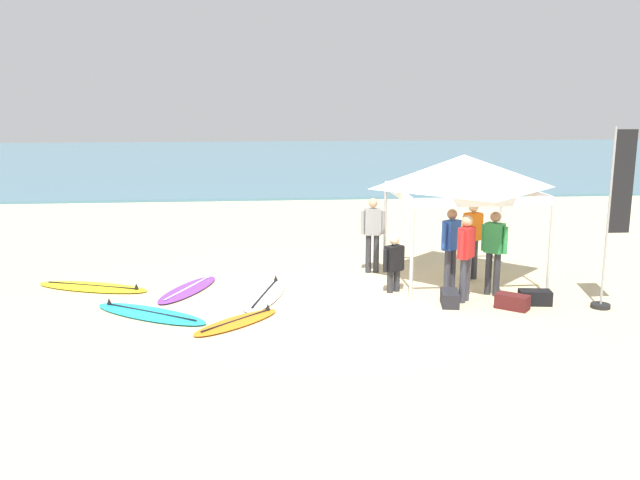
{
  "coord_description": "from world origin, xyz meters",
  "views": [
    {
      "loc": [
        -1.55,
        -12.36,
        3.88
      ],
      "look_at": [
        -0.28,
        1.33,
        1.0
      ],
      "focal_mm": 37.84,
      "sensor_mm": 36.0,
      "label": 1
    }
  ],
  "objects": [
    {
      "name": "person_black",
      "position": [
        1.18,
        0.77,
        0.66
      ],
      "size": [
        0.49,
        0.37,
        1.2
      ],
      "color": "#2D2D33",
      "rests_on": "ground"
    },
    {
      "name": "ground_plane",
      "position": [
        0.0,
        0.0,
        0.0
      ],
      "size": [
        80.0,
        80.0,
        0.0
      ],
      "primitive_type": "plane",
      "color": "beige"
    },
    {
      "name": "person_orange",
      "position": [
        3.07,
        1.59,
        0.99
      ],
      "size": [
        0.52,
        0.33,
        1.71
      ],
      "color": "#383842",
      "rests_on": "ground"
    },
    {
      "name": "surfboard_orange",
      "position": [
        -1.96,
        -0.95,
        0.04
      ],
      "size": [
        1.72,
        1.7,
        0.19
      ],
      "color": "orange",
      "rests_on": "ground"
    },
    {
      "name": "surfboard_yellow",
      "position": [
        -5.03,
        1.59,
        0.04
      ],
      "size": [
        2.58,
        1.49,
        0.19
      ],
      "color": "yellow",
      "rests_on": "ground"
    },
    {
      "name": "sea",
      "position": [
        0.0,
        31.7,
        0.05
      ],
      "size": [
        80.0,
        36.0,
        0.1
      ],
      "primitive_type": "cube",
      "color": "teal",
      "rests_on": "ground"
    },
    {
      "name": "surfboard_white",
      "position": [
        -1.45,
        0.7,
        0.04
      ],
      "size": [
        1.22,
        2.46,
        0.19
      ],
      "color": "white",
      "rests_on": "ground"
    },
    {
      "name": "person_blue",
      "position": [
        2.35,
        0.74,
        0.99
      ],
      "size": [
        0.45,
        0.39,
        1.71
      ],
      "color": "#383842",
      "rests_on": "ground"
    },
    {
      "name": "surfboard_cyan",
      "position": [
        -3.56,
        -0.34,
        0.04
      ],
      "size": [
        2.45,
        1.94,
        0.19
      ],
      "color": "#23B2CC",
      "rests_on": "ground"
    },
    {
      "name": "person_grey",
      "position": [
        1.01,
        2.38,
        0.99
      ],
      "size": [
        0.55,
        0.24,
        1.71
      ],
      "color": "#2D2D33",
      "rests_on": "ground"
    },
    {
      "name": "person_green",
      "position": [
        3.11,
        0.36,
        0.99
      ],
      "size": [
        0.42,
        0.41,
        1.71
      ],
      "color": "#2D2D33",
      "rests_on": "ground"
    },
    {
      "name": "canopy_tent",
      "position": [
        2.74,
        1.37,
        2.39
      ],
      "size": [
        2.87,
        2.87,
        2.75
      ],
      "color": "#B7B7BC",
      "rests_on": "ground"
    },
    {
      "name": "surfboard_purple",
      "position": [
        -3.03,
        1.23,
        0.04
      ],
      "size": [
        1.4,
        2.22,
        0.19
      ],
      "color": "purple",
      "rests_on": "ground"
    },
    {
      "name": "gear_bag_near_tent",
      "position": [
        3.19,
        -0.56,
        0.14
      ],
      "size": [
        0.67,
        0.63,
        0.28
      ],
      "primitive_type": "cube",
      "rotation": [
        0.0,
        0.0,
        2.45
      ],
      "color": "#4C1919",
      "rests_on": "ground"
    },
    {
      "name": "gear_bag_by_pole",
      "position": [
        3.73,
        -0.33,
        0.14
      ],
      "size": [
        0.64,
        0.41,
        0.28
      ],
      "primitive_type": "cube",
      "rotation": [
        0.0,
        0.0,
        2.99
      ],
      "color": "black",
      "rests_on": "ground"
    },
    {
      "name": "banner_flag",
      "position": [
        5.0,
        -0.66,
        1.57
      ],
      "size": [
        0.6,
        0.36,
        3.4
      ],
      "color": "#99999E",
      "rests_on": "ground"
    },
    {
      "name": "person_red",
      "position": [
        2.42,
        -0.02,
        0.99
      ],
      "size": [
        0.4,
        0.45,
        1.71
      ],
      "color": "#383842",
      "rests_on": "ground"
    },
    {
      "name": "gear_bag_on_sand",
      "position": [
        2.07,
        -0.23,
        0.14
      ],
      "size": [
        0.42,
        0.65,
        0.28
      ],
      "primitive_type": "cube",
      "rotation": [
        0.0,
        0.0,
        1.39
      ],
      "color": "#232328",
      "rests_on": "ground"
    }
  ]
}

